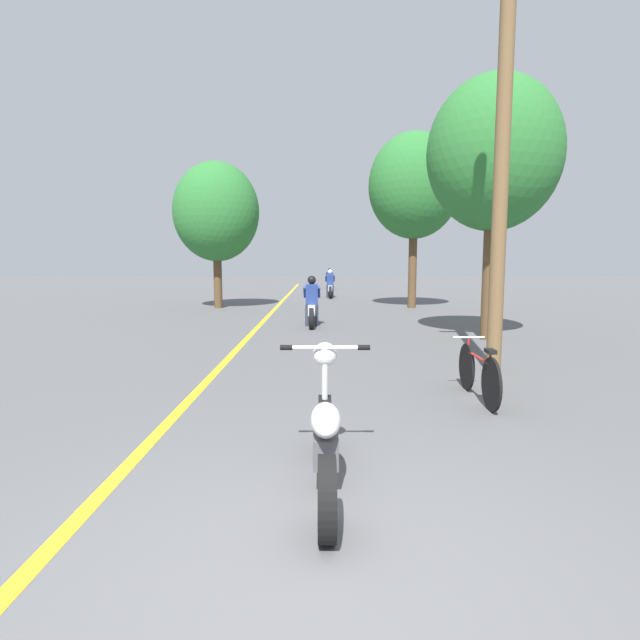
{
  "coord_description": "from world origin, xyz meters",
  "views": [
    {
      "loc": [
        0.03,
        -2.66,
        1.83
      ],
      "look_at": [
        0.02,
        5.19,
        0.9
      ],
      "focal_mm": 28.0,
      "sensor_mm": 36.0,
      "label": 1
    }
  ],
  "objects_px": {
    "motorcycle_foreground": "(326,434)",
    "motorcycle_rider_mid": "(331,287)",
    "bicycle_parked": "(479,373)",
    "roadside_tree_right_near": "(495,155)",
    "motorcycle_rider_far": "(330,281)",
    "roadside_tree_right_far": "(415,186)",
    "utility_pole": "(503,155)",
    "motorcycle_rider_lead": "(312,307)",
    "roadside_tree_left": "(217,212)"
  },
  "relations": [
    {
      "from": "roadside_tree_right_far",
      "to": "bicycle_parked",
      "type": "xyz_separation_m",
      "value": [
        -1.51,
        -13.07,
        -4.31
      ]
    },
    {
      "from": "roadside_tree_right_near",
      "to": "roadside_tree_right_far",
      "type": "relative_size",
      "value": 0.89
    },
    {
      "from": "roadside_tree_right_near",
      "to": "roadside_tree_right_far",
      "type": "xyz_separation_m",
      "value": [
        -0.33,
        7.91,
        0.45
      ]
    },
    {
      "from": "utility_pole",
      "to": "bicycle_parked",
      "type": "bearing_deg",
      "value": -115.04
    },
    {
      "from": "roadside_tree_right_near",
      "to": "motorcycle_rider_lead",
      "type": "height_order",
      "value": "roadside_tree_right_near"
    },
    {
      "from": "utility_pole",
      "to": "motorcycle_rider_far",
      "type": "relative_size",
      "value": 3.37
    },
    {
      "from": "bicycle_parked",
      "to": "utility_pole",
      "type": "bearing_deg",
      "value": 64.96
    },
    {
      "from": "utility_pole",
      "to": "motorcycle_rider_lead",
      "type": "relative_size",
      "value": 3.45
    },
    {
      "from": "motorcycle_foreground",
      "to": "bicycle_parked",
      "type": "height_order",
      "value": "motorcycle_foreground"
    },
    {
      "from": "roadside_tree_right_near",
      "to": "motorcycle_foreground",
      "type": "xyz_separation_m",
      "value": [
        -3.89,
        -7.69,
        -3.79
      ]
    },
    {
      "from": "motorcycle_foreground",
      "to": "motorcycle_rider_lead",
      "type": "relative_size",
      "value": 1.04
    },
    {
      "from": "utility_pole",
      "to": "motorcycle_rider_mid",
      "type": "relative_size",
      "value": 3.37
    },
    {
      "from": "motorcycle_foreground",
      "to": "motorcycle_rider_lead",
      "type": "distance_m",
      "value": 10.09
    },
    {
      "from": "motorcycle_foreground",
      "to": "motorcycle_rider_far",
      "type": "relative_size",
      "value": 1.01
    },
    {
      "from": "motorcycle_rider_mid",
      "to": "bicycle_parked",
      "type": "distance_m",
      "value": 18.56
    },
    {
      "from": "roadside_tree_right_far",
      "to": "roadside_tree_left",
      "type": "bearing_deg",
      "value": -179.56
    },
    {
      "from": "roadside_tree_right_near",
      "to": "motorcycle_rider_lead",
      "type": "bearing_deg",
      "value": 150.1
    },
    {
      "from": "roadside_tree_right_near",
      "to": "bicycle_parked",
      "type": "xyz_separation_m",
      "value": [
        -1.84,
        -5.16,
        -3.85
      ]
    },
    {
      "from": "roadside_tree_right_far",
      "to": "motorcycle_rider_lead",
      "type": "xyz_separation_m",
      "value": [
        -3.84,
        -5.51,
        -4.13
      ]
    },
    {
      "from": "roadside_tree_right_near",
      "to": "roadside_tree_right_far",
      "type": "distance_m",
      "value": 7.93
    },
    {
      "from": "motorcycle_rider_mid",
      "to": "roadside_tree_left",
      "type": "bearing_deg",
      "value": -129.3
    },
    {
      "from": "utility_pole",
      "to": "roadside_tree_right_near",
      "type": "bearing_deg",
      "value": 73.18
    },
    {
      "from": "roadside_tree_right_far",
      "to": "motorcycle_foreground",
      "type": "distance_m",
      "value": 16.56
    },
    {
      "from": "motorcycle_rider_lead",
      "to": "roadside_tree_left",
      "type": "bearing_deg",
      "value": 124.51
    },
    {
      "from": "bicycle_parked",
      "to": "motorcycle_rider_far",
      "type": "bearing_deg",
      "value": 93.12
    },
    {
      "from": "utility_pole",
      "to": "motorcycle_foreground",
      "type": "height_order",
      "value": "utility_pole"
    },
    {
      "from": "motorcycle_rider_far",
      "to": "bicycle_parked",
      "type": "relative_size",
      "value": 1.19
    },
    {
      "from": "motorcycle_rider_mid",
      "to": "motorcycle_foreground",
      "type": "bearing_deg",
      "value": -91.24
    },
    {
      "from": "roadside_tree_left",
      "to": "motorcycle_rider_lead",
      "type": "height_order",
      "value": "roadside_tree_left"
    },
    {
      "from": "roadside_tree_right_far",
      "to": "motorcycle_rider_lead",
      "type": "height_order",
      "value": "roadside_tree_right_far"
    },
    {
      "from": "motorcycle_rider_mid",
      "to": "roadside_tree_right_far",
      "type": "bearing_deg",
      "value": -60.19
    },
    {
      "from": "roadside_tree_right_near",
      "to": "motorcycle_rider_mid",
      "type": "distance_m",
      "value": 14.25
    },
    {
      "from": "roadside_tree_right_far",
      "to": "motorcycle_rider_far",
      "type": "xyz_separation_m",
      "value": [
        -2.98,
        13.79,
        -4.15
      ]
    },
    {
      "from": "roadside_tree_right_near",
      "to": "utility_pole",
      "type": "bearing_deg",
      "value": -106.82
    },
    {
      "from": "utility_pole",
      "to": "motorcycle_rider_mid",
      "type": "height_order",
      "value": "utility_pole"
    },
    {
      "from": "motorcycle_rider_mid",
      "to": "bicycle_parked",
      "type": "height_order",
      "value": "motorcycle_rider_mid"
    },
    {
      "from": "motorcycle_rider_lead",
      "to": "bicycle_parked",
      "type": "height_order",
      "value": "motorcycle_rider_lead"
    },
    {
      "from": "roadside_tree_right_far",
      "to": "motorcycle_rider_far",
      "type": "height_order",
      "value": "roadside_tree_right_far"
    },
    {
      "from": "motorcycle_rider_lead",
      "to": "motorcycle_rider_mid",
      "type": "relative_size",
      "value": 0.97
    },
    {
      "from": "roadside_tree_right_far",
      "to": "bicycle_parked",
      "type": "distance_m",
      "value": 13.84
    },
    {
      "from": "bicycle_parked",
      "to": "motorcycle_rider_mid",
      "type": "bearing_deg",
      "value": 94.92
    },
    {
      "from": "roadside_tree_right_near",
      "to": "bicycle_parked",
      "type": "bearing_deg",
      "value": -109.65
    },
    {
      "from": "roadside_tree_right_near",
      "to": "roadside_tree_left",
      "type": "bearing_deg",
      "value": 135.24
    },
    {
      "from": "roadside_tree_left",
      "to": "motorcycle_rider_lead",
      "type": "relative_size",
      "value": 2.83
    },
    {
      "from": "motorcycle_foreground",
      "to": "motorcycle_rider_mid",
      "type": "height_order",
      "value": "motorcycle_rider_mid"
    },
    {
      "from": "motorcycle_rider_lead",
      "to": "bicycle_parked",
      "type": "bearing_deg",
      "value": -72.89
    },
    {
      "from": "motorcycle_rider_lead",
      "to": "motorcycle_rider_far",
      "type": "xyz_separation_m",
      "value": [
        0.86,
        19.31,
        -0.03
      ]
    },
    {
      "from": "utility_pole",
      "to": "roadside_tree_right_far",
      "type": "distance_m",
      "value": 11.44
    },
    {
      "from": "roadside_tree_right_far",
      "to": "motorcycle_rider_far",
      "type": "bearing_deg",
      "value": 102.18
    },
    {
      "from": "roadside_tree_right_near",
      "to": "motorcycle_rider_far",
      "type": "height_order",
      "value": "roadside_tree_right_near"
    }
  ]
}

